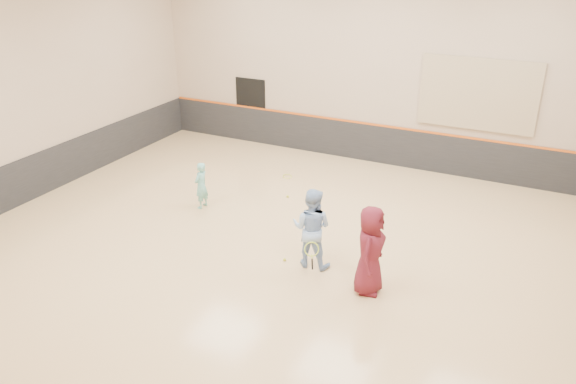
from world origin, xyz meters
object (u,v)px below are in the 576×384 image
at_px(instructor, 312,228).
at_px(spare_racket, 287,175).
at_px(young_man, 370,250).
at_px(girl, 201,185).

bearing_deg(instructor, spare_racket, -62.30).
distance_m(instructor, spare_racket, 4.99).
bearing_deg(instructor, young_man, 159.88).
height_order(girl, instructor, instructor).
bearing_deg(spare_racket, girl, -111.16).
height_order(instructor, spare_racket, instructor).
height_order(girl, spare_racket, girl).
xyz_separation_m(young_man, spare_racket, (-4.05, 4.56, -0.87)).
xyz_separation_m(girl, spare_racket, (1.09, 2.82, -0.56)).
distance_m(girl, spare_racket, 3.08).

